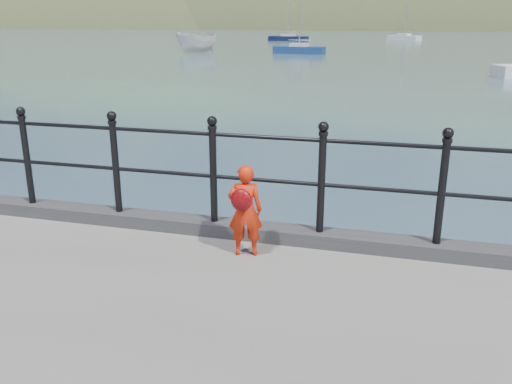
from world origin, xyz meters
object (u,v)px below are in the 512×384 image
(sailboat_deep, at_px, (404,38))
(railing, at_px, (266,167))
(child, at_px, (245,210))
(sailboat_left, at_px, (288,39))
(launch_white, at_px, (197,42))
(sailboat_port, at_px, (299,50))

(sailboat_deep, bearing_deg, railing, -57.36)
(child, height_order, sailboat_left, sailboat_left)
(launch_white, height_order, sailboat_port, sailboat_port)
(railing, height_order, sailboat_deep, sailboat_deep)
(railing, xyz_separation_m, sailboat_port, (-9.05, 48.46, -1.48))
(railing, height_order, sailboat_port, sailboat_port)
(sailboat_left, height_order, sailboat_port, sailboat_left)
(launch_white, height_order, sailboat_left, sailboat_left)
(railing, distance_m, sailboat_deep, 87.66)
(launch_white, bearing_deg, sailboat_deep, 90.04)
(railing, xyz_separation_m, child, (-0.10, -0.47, -0.33))
(launch_white, xyz_separation_m, sailboat_deep, (19.81, 39.91, -0.67))
(railing, distance_m, sailboat_left, 80.89)
(sailboat_left, distance_m, sailboat_deep, 19.10)
(child, height_order, sailboat_port, sailboat_port)
(railing, relative_size, sailboat_port, 2.46)
(railing, bearing_deg, sailboat_port, 100.58)
(child, distance_m, launch_white, 51.96)
(sailboat_left, xyz_separation_m, sailboat_port, (7.69, -30.67, 0.00))
(railing, bearing_deg, child, -101.69)
(launch_white, height_order, sailboat_deep, sailboat_deep)
(child, bearing_deg, sailboat_port, -95.15)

